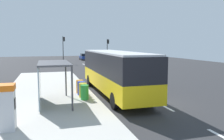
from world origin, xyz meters
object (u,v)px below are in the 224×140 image
at_px(sedan_near, 84,57).
at_px(white_van, 103,59).
at_px(recycling_bin_blue, 81,88).
at_px(ticket_machine, 7,107).
at_px(recycling_bin_orange, 80,86).
at_px(traffic_light_far_side, 64,46).
at_px(recycling_bin_yellow, 83,90).
at_px(recycling_bin_green, 85,92).
at_px(traffic_light_near_side, 108,47).
at_px(bus_shelter, 49,72).
at_px(bus, 114,70).

bearing_deg(sedan_near, white_van, -90.31).
bearing_deg(recycling_bin_blue, ticket_machine, -124.48).
bearing_deg(recycling_bin_orange, traffic_light_far_side, 87.79).
bearing_deg(recycling_bin_yellow, recycling_bin_orange, 90.00).
xyz_separation_m(recycling_bin_green, traffic_light_far_side, (1.10, 30.60, 2.78)).
height_order(recycling_bin_orange, traffic_light_near_side, traffic_light_near_side).
xyz_separation_m(recycling_bin_green, traffic_light_near_side, (9.70, 29.80, 2.50)).
bearing_deg(bus_shelter, ticket_machine, -114.01).
bearing_deg(recycling_bin_blue, bus, 4.91).
bearing_deg(recycling_bin_blue, recycling_bin_yellow, -90.00).
xyz_separation_m(recycling_bin_orange, traffic_light_far_side, (1.10, 28.50, 2.78)).
bearing_deg(traffic_light_far_side, bus, -87.25).
height_order(sedan_near, ticket_machine, ticket_machine).
bearing_deg(bus_shelter, traffic_light_far_side, 83.91).
bearing_deg(recycling_bin_orange, bus_shelter, -130.96).
distance_m(ticket_machine, traffic_light_near_side, 36.84).
relative_size(sedan_near, recycling_bin_orange, 4.64).
distance_m(white_van, recycling_bin_blue, 20.21).
xyz_separation_m(recycling_bin_yellow, traffic_light_far_side, (1.10, 29.90, 2.78)).
xyz_separation_m(recycling_bin_green, bus_shelter, (-2.21, -0.45, 1.44)).
distance_m(bus, sedan_near, 37.66).
height_order(recycling_bin_green, recycling_bin_blue, same).
height_order(traffic_light_near_side, traffic_light_far_side, traffic_light_far_side).
bearing_deg(sedan_near, bus_shelter, -102.44).
height_order(recycling_bin_yellow, recycling_bin_blue, same).
bearing_deg(recycling_bin_yellow, white_van, 72.14).
bearing_deg(bus, recycling_bin_blue, -175.09).
bearing_deg(sedan_near, traffic_light_near_side, -70.89).
height_order(sedan_near, traffic_light_far_side, traffic_light_far_side).
bearing_deg(white_van, recycling_bin_orange, -109.12).
relative_size(sedan_near, recycling_bin_yellow, 4.64).
relative_size(recycling_bin_orange, bus_shelter, 0.24).
height_order(bus, recycling_bin_green, bus).
distance_m(recycling_bin_green, recycling_bin_orange, 2.10).
bearing_deg(ticket_machine, recycling_bin_green, 47.78).
distance_m(traffic_light_near_side, traffic_light_far_side, 8.65).
height_order(bus, traffic_light_far_side, traffic_light_far_side).
height_order(recycling_bin_green, recycling_bin_yellow, same).
distance_m(bus, recycling_bin_blue, 2.76).
distance_m(sedan_near, recycling_bin_green, 39.58).
relative_size(ticket_machine, recycling_bin_blue, 2.04).
distance_m(recycling_bin_green, bus_shelter, 2.68).
relative_size(recycling_bin_yellow, traffic_light_far_side, 0.18).
distance_m(white_van, recycling_bin_yellow, 20.88).
height_order(bus, recycling_bin_blue, bus).
bearing_deg(bus_shelter, recycling_bin_yellow, 27.44).
xyz_separation_m(recycling_bin_yellow, recycling_bin_blue, (0.00, 0.70, 0.00)).
relative_size(sedan_near, ticket_machine, 2.27).
relative_size(bus, recycling_bin_green, 11.60).
relative_size(recycling_bin_green, traffic_light_far_side, 0.18).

